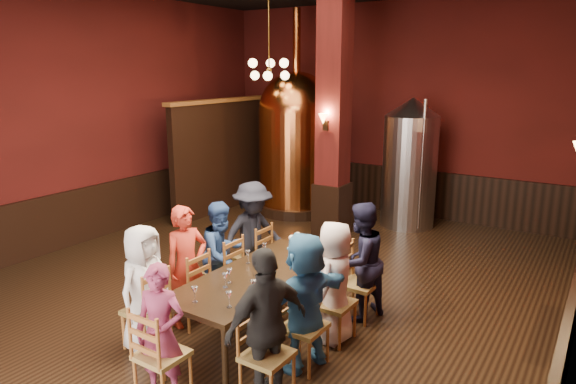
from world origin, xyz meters
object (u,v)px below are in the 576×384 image
Objects in this scene: dining_table at (259,278)px; person_0 at (144,288)px; person_2 at (222,254)px; copper_kettle at (296,141)px; rose_vase at (296,242)px; steel_vessel at (410,163)px; person_1 at (187,266)px.

person_0 is (-0.87, -0.98, 0.04)m from dining_table.
copper_kettle reaches higher than person_2.
rose_vase is at bearing -65.84° from person_2.
person_0 is 6.16m from copper_kettle.
dining_table is 1.31m from person_0.
person_0 reaches higher than rose_vase.
dining_table is 1.69× the size of person_2.
steel_vessel is (0.85, 4.81, 0.57)m from person_2.
rose_vase reaches higher than dining_table.
copper_kettle is (-1.62, 5.88, 0.85)m from person_0.
rose_vase is at bearing -35.69° from person_0.
dining_table is at bearing -106.16° from person_2.
person_1 is at bearing -158.78° from dining_table.
person_1 is at bearing -5.75° from person_0.
rose_vase is (0.96, 0.31, 0.26)m from person_2.
person_1 is at bearing -135.11° from rose_vase.
person_1 reaches higher than person_2.
person_0 is 1.33m from person_2.
person_1 is (-0.86, -0.31, 0.08)m from dining_table.
rose_vase is (0.98, 0.97, 0.21)m from person_1.
person_2 is 4.92m from steel_vessel.
person_2 is (0.03, 1.33, -0.01)m from person_0.
person_0 is 1.93m from rose_vase.
dining_table is at bearing -100.31° from rose_vase.
copper_kettle reaches higher than person_1.
person_0 is at bearing -98.11° from steel_vessel.
person_2 reaches higher than rose_vase.
person_1 is 0.59× the size of steel_vessel.
person_0 is 0.67m from person_1.
copper_kettle is (-2.49, 4.90, 0.89)m from dining_table.
steel_vessel is 4.51m from rose_vase.
person_2 is (0.01, 0.66, -0.05)m from person_1.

